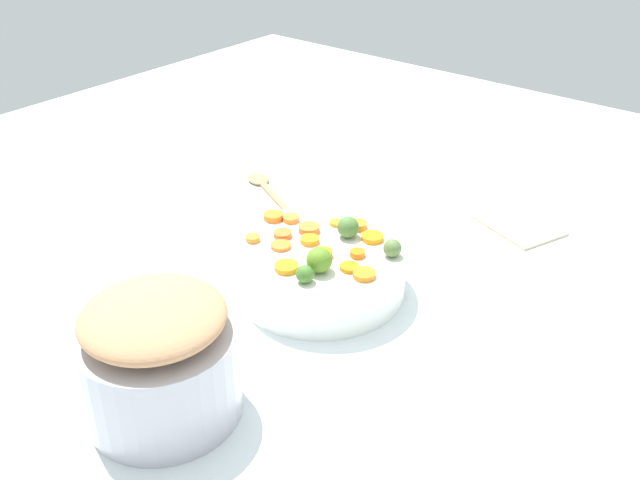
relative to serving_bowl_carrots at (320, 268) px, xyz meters
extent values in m
cube|color=white|center=(-0.04, 0.04, -0.05)|extent=(2.40, 2.40, 0.02)
cylinder|color=white|center=(0.00, 0.00, 0.00)|extent=(0.29, 0.29, 0.09)
cylinder|color=#B0B0B9|center=(0.02, -0.37, 0.02)|extent=(0.21, 0.21, 0.13)
ellipsoid|color=tan|center=(0.02, -0.37, 0.11)|extent=(0.19, 0.19, 0.05)
cylinder|color=orange|center=(-0.09, 0.03, 0.05)|extent=(0.03, 0.03, 0.01)
cylinder|color=orange|center=(-0.10, -0.06, 0.05)|extent=(0.03, 0.03, 0.01)
cylinder|color=orange|center=(-0.04, 0.02, 0.05)|extent=(0.05, 0.05, 0.01)
cylinder|color=orange|center=(0.12, -0.03, 0.05)|extent=(0.05, 0.05, 0.01)
cylinder|color=orange|center=(0.03, -0.03, 0.05)|extent=(0.05, 0.05, 0.01)
cylinder|color=orange|center=(-0.02, 0.07, 0.05)|extent=(0.03, 0.03, 0.01)
cylinder|color=orange|center=(-0.12, 0.02, 0.05)|extent=(0.04, 0.04, 0.01)
cylinder|color=orange|center=(-0.05, -0.05, 0.05)|extent=(0.05, 0.05, 0.01)
cylinder|color=orange|center=(0.01, -0.09, 0.05)|extent=(0.05, 0.05, 0.01)
cylinder|color=orange|center=(0.07, 0.01, 0.05)|extent=(0.03, 0.03, 0.01)
cylinder|color=orange|center=(0.08, -0.03, 0.05)|extent=(0.04, 0.04, 0.01)
cylinder|color=orange|center=(-0.02, 0.00, 0.05)|extent=(0.04, 0.04, 0.01)
cylinder|color=orange|center=(-0.07, -0.02, 0.05)|extent=(0.04, 0.04, 0.01)
cylinder|color=orange|center=(0.01, 0.09, 0.05)|extent=(0.04, 0.04, 0.01)
cylinder|color=orange|center=(0.06, 0.07, 0.05)|extent=(0.05, 0.05, 0.01)
sphere|color=#4A7537|center=(0.02, 0.05, 0.06)|extent=(0.04, 0.04, 0.04)
sphere|color=#57743C|center=(0.11, 0.05, 0.06)|extent=(0.03, 0.03, 0.03)
sphere|color=#5A8825|center=(0.05, -0.06, 0.07)|extent=(0.04, 0.04, 0.04)
sphere|color=#43732A|center=(0.05, -0.10, 0.06)|extent=(0.03, 0.03, 0.03)
cube|color=#A88257|center=(-0.24, 0.18, -0.04)|extent=(0.25, 0.13, 0.01)
ellipsoid|color=#A88257|center=(-0.38, 0.25, -0.04)|extent=(0.08, 0.07, 0.01)
cube|color=#BEAF8C|center=(0.17, 0.43, -0.04)|extent=(0.19, 0.17, 0.01)
camera|label=1|loc=(0.66, -0.81, 0.66)|focal=40.45mm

